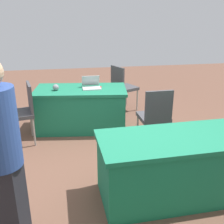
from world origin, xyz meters
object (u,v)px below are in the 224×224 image
(table_back_left, at_px, (172,167))
(scissors_red, at_px, (100,88))
(table_foreground, at_px, (81,109))
(chair_near_front, at_px, (23,109))
(chair_by_pillar, at_px, (155,114))
(yarn_ball, at_px, (56,87))
(laptop_silver, at_px, (91,86))
(chair_back_row, at_px, (122,85))
(person_presenter, at_px, (0,151))

(table_back_left, height_order, scissors_red, scissors_red)
(table_foreground, bearing_deg, chair_near_front, 23.98)
(chair_by_pillar, height_order, yarn_ball, chair_by_pillar)
(table_foreground, distance_m, laptop_silver, 0.45)
(table_foreground, distance_m, scissors_red, 0.51)
(laptop_silver, bearing_deg, table_foreground, 1.71)
(table_foreground, relative_size, laptop_silver, 5.23)
(chair_near_front, relative_size, chair_back_row, 1.01)
(chair_near_front, xyz_separation_m, scissors_red, (-1.29, -0.41, 0.18))
(chair_back_row, xyz_separation_m, person_presenter, (1.72, 3.32, 0.41))
(scissors_red, bearing_deg, table_foreground, -82.19)
(table_foreground, relative_size, scissors_red, 9.36)
(chair_near_front, xyz_separation_m, chair_by_pillar, (-2.01, 0.53, -0.01))
(chair_near_front, relative_size, person_presenter, 0.57)
(table_foreground, height_order, yarn_ball, yarn_ball)
(person_presenter, relative_size, laptop_silver, 5.37)
(chair_by_pillar, xyz_separation_m, laptop_silver, (0.87, -0.96, 0.23))
(table_foreground, bearing_deg, scissors_red, 178.30)
(chair_by_pillar, relative_size, yarn_ball, 9.14)
(table_foreground, relative_size, table_back_left, 1.00)
(chair_near_front, height_order, chair_by_pillar, chair_near_front)
(laptop_silver, relative_size, scissors_red, 1.79)
(yarn_ball, bearing_deg, chair_near_front, 36.53)
(table_back_left, xyz_separation_m, chair_by_pillar, (-0.18, -1.17, 0.18))
(laptop_silver, bearing_deg, chair_by_pillar, 131.66)
(table_back_left, bearing_deg, chair_near_front, -42.94)
(chair_near_front, bearing_deg, chair_by_pillar, -116.64)
(table_foreground, distance_m, chair_back_row, 1.22)
(chair_back_row, height_order, yarn_ball, chair_back_row)
(yarn_ball, bearing_deg, person_presenter, 81.38)
(chair_by_pillar, relative_size, chair_back_row, 1.00)
(laptop_silver, bearing_deg, yarn_ball, 3.35)
(chair_near_front, height_order, chair_back_row, chair_near_front)
(table_back_left, distance_m, person_presenter, 1.83)
(person_presenter, relative_size, yarn_ball, 16.39)
(chair_by_pillar, bearing_deg, scissors_red, 125.54)
(table_back_left, distance_m, scissors_red, 2.21)
(chair_by_pillar, xyz_separation_m, scissors_red, (0.71, -0.94, 0.19))
(chair_back_row, xyz_separation_m, scissors_red, (0.57, 0.79, 0.19))
(person_presenter, bearing_deg, scissors_red, 89.02)
(table_back_left, bearing_deg, laptop_silver, -72.01)
(table_back_left, distance_m, yarn_ball, 2.50)
(table_back_left, xyz_separation_m, yarn_ball, (1.31, -2.08, 0.42))
(yarn_ball, bearing_deg, laptop_silver, -176.12)
(table_foreground, height_order, laptop_silver, laptop_silver)
(table_back_left, relative_size, person_presenter, 0.98)
(chair_by_pillar, height_order, scissors_red, chair_by_pillar)
(scissors_red, bearing_deg, laptop_silver, -87.03)
(chair_near_front, distance_m, chair_by_pillar, 2.08)
(yarn_ball, height_order, scissors_red, yarn_ball)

